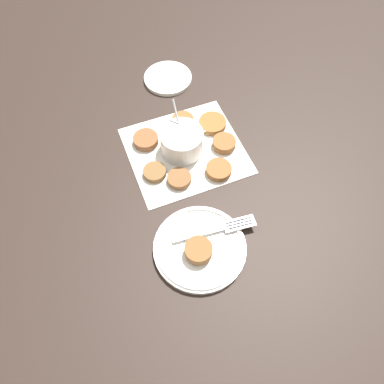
% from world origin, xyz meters
% --- Properties ---
extents(ground_plane, '(4.00, 4.00, 0.00)m').
position_xyz_m(ground_plane, '(0.00, 0.00, 0.00)').
color(ground_plane, black).
extents(napkin, '(0.33, 0.30, 0.00)m').
position_xyz_m(napkin, '(0.01, 0.02, 0.00)').
color(napkin, silver).
rests_on(napkin, ground_plane).
extents(sauce_bowl, '(0.12, 0.13, 0.12)m').
position_xyz_m(sauce_bowl, '(0.00, 0.03, 0.03)').
color(sauce_bowl, white).
rests_on(sauce_bowl, napkin).
extents(fritter_0, '(0.08, 0.08, 0.02)m').
position_xyz_m(fritter_0, '(0.10, 0.08, 0.01)').
color(fritter_0, brown).
rests_on(fritter_0, napkin).
extents(fritter_1, '(0.07, 0.07, 0.02)m').
position_xyz_m(fritter_1, '(-0.09, 0.07, 0.01)').
color(fritter_1, brown).
rests_on(fritter_1, napkin).
extents(fritter_2, '(0.06, 0.06, 0.02)m').
position_xyz_m(fritter_2, '(-0.03, -0.07, 0.01)').
color(fritter_2, brown).
rests_on(fritter_2, napkin).
extents(fritter_3, '(0.06, 0.06, 0.01)m').
position_xyz_m(fritter_3, '(-0.08, -0.03, 0.01)').
color(fritter_3, brown).
rests_on(fritter_3, napkin).
extents(fritter_4, '(0.06, 0.06, 0.02)m').
position_xyz_m(fritter_4, '(0.11, 0.01, 0.01)').
color(fritter_4, brown).
rests_on(fritter_4, napkin).
extents(fritter_5, '(0.06, 0.06, 0.02)m').
position_xyz_m(fritter_5, '(0.07, -0.07, 0.01)').
color(fritter_5, brown).
rests_on(fritter_5, napkin).
extents(fritter_6, '(0.06, 0.06, 0.01)m').
position_xyz_m(fritter_6, '(0.02, 0.12, 0.01)').
color(fritter_6, brown).
rests_on(fritter_6, napkin).
extents(serving_plate, '(0.21, 0.21, 0.02)m').
position_xyz_m(serving_plate, '(-0.03, -0.26, 0.01)').
color(serving_plate, white).
rests_on(serving_plate, ground_plane).
extents(fritter_on_plate, '(0.06, 0.06, 0.02)m').
position_xyz_m(fritter_on_plate, '(-0.03, -0.27, 0.03)').
color(fritter_on_plate, brown).
rests_on(fritter_on_plate, serving_plate).
extents(fork, '(0.19, 0.03, 0.00)m').
position_xyz_m(fork, '(0.04, -0.23, 0.02)').
color(fork, silver).
rests_on(fork, serving_plate).
extents(extra_saucer, '(0.14, 0.14, 0.01)m').
position_xyz_m(extra_saucer, '(0.02, 0.29, 0.01)').
color(extra_saucer, white).
rests_on(extra_saucer, ground_plane).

